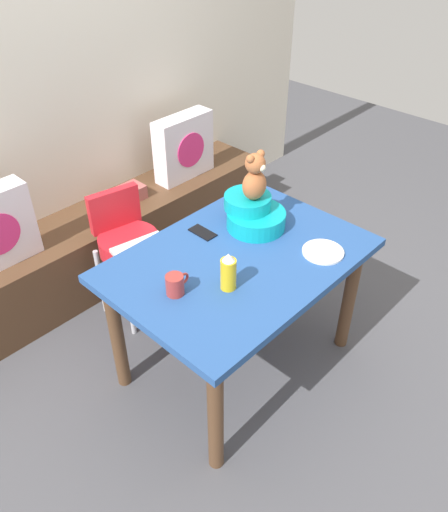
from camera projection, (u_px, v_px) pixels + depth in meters
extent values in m
plane|color=#4C4C51|center=(237.00, 361.00, 2.88)|extent=(8.00, 8.00, 0.00)
cube|color=silver|center=(50.00, 70.00, 2.89)|extent=(4.40, 0.10, 2.60)
cube|color=brown|center=(105.00, 243.00, 3.39)|extent=(2.60, 0.44, 0.46)
cube|color=silver|center=(184.00, 147.00, 3.52)|extent=(0.44, 0.14, 0.44)
cylinder|color=#E02D72|center=(191.00, 150.00, 3.48)|extent=(0.24, 0.01, 0.24)
cube|color=#AA5852|center=(129.00, 194.00, 3.36)|extent=(0.20, 0.14, 0.09)
cube|color=#264C8C|center=(239.00, 260.00, 2.44)|extent=(1.22, 0.87, 0.04)
cylinder|color=brown|center=(216.00, 417.00, 2.18)|extent=(0.07, 0.07, 0.70)
cylinder|color=brown|center=(349.00, 298.00, 2.78)|extent=(0.07, 0.07, 0.70)
cylinder|color=brown|center=(117.00, 335.00, 2.56)|extent=(0.07, 0.07, 0.70)
cylinder|color=brown|center=(253.00, 246.00, 3.16)|extent=(0.07, 0.07, 0.70)
cylinder|color=red|center=(129.00, 244.00, 2.91)|extent=(0.34, 0.34, 0.10)
cube|color=red|center=(114.00, 209.00, 2.90)|extent=(0.30, 0.11, 0.24)
cube|color=white|center=(143.00, 250.00, 2.75)|extent=(0.33, 0.25, 0.02)
cylinder|color=silver|center=(130.00, 304.00, 2.92)|extent=(0.03, 0.03, 0.46)
cylinder|color=silver|center=(167.00, 281.00, 3.08)|extent=(0.03, 0.03, 0.46)
cylinder|color=silver|center=(101.00, 282.00, 3.07)|extent=(0.03, 0.03, 0.46)
cylinder|color=silver|center=(138.00, 261.00, 3.23)|extent=(0.03, 0.03, 0.46)
cylinder|color=#0EA2AB|center=(256.00, 219.00, 2.61)|extent=(0.30, 0.30, 0.09)
cylinder|color=#0EA2AB|center=(248.00, 202.00, 2.59)|extent=(0.24, 0.24, 0.07)
ellipsoid|color=#A75E34|center=(254.00, 185.00, 2.50)|extent=(0.13, 0.11, 0.15)
sphere|color=#A75E34|center=(255.00, 164.00, 2.43)|extent=(0.10, 0.10, 0.10)
sphere|color=beige|center=(262.00, 168.00, 2.41)|extent=(0.04, 0.04, 0.04)
sphere|color=#A75E34|center=(250.00, 159.00, 2.39)|extent=(0.04, 0.04, 0.04)
sphere|color=#A75E34|center=(261.00, 154.00, 2.43)|extent=(0.04, 0.04, 0.04)
cylinder|color=gold|center=(228.00, 274.00, 2.21)|extent=(0.07, 0.07, 0.15)
cone|color=white|center=(228.00, 257.00, 2.15)|extent=(0.06, 0.06, 0.03)
cylinder|color=#9E332D|center=(175.00, 285.00, 2.19)|extent=(0.08, 0.08, 0.09)
torus|color=#9E332D|center=(184.00, 278.00, 2.22)|extent=(0.06, 0.01, 0.06)
cylinder|color=white|center=(323.00, 252.00, 2.45)|extent=(0.20, 0.20, 0.01)
cube|color=black|center=(203.00, 232.00, 2.58)|extent=(0.07, 0.14, 0.01)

